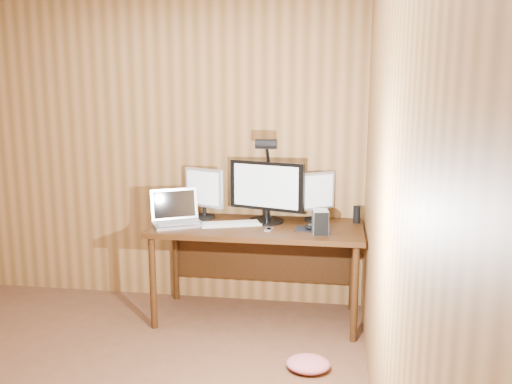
% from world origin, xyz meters
% --- Properties ---
extents(room_shell, '(4.00, 4.00, 4.00)m').
position_xyz_m(room_shell, '(0.00, 0.00, 1.25)').
color(room_shell, brown).
rests_on(room_shell, ground).
extents(desk, '(1.60, 0.70, 0.75)m').
position_xyz_m(desk, '(0.93, 1.70, 0.63)').
color(desk, '#361C0B').
rests_on(desk, floor).
extents(monitor_center, '(0.60, 0.27, 0.48)m').
position_xyz_m(monitor_center, '(0.99, 1.75, 1.00)').
color(monitor_center, black).
rests_on(monitor_center, desk).
extents(monitor_left, '(0.34, 0.18, 0.40)m').
position_xyz_m(monitor_left, '(0.48, 1.81, 0.97)').
color(monitor_left, black).
rests_on(monitor_left, desk).
extents(monitor_right, '(0.29, 0.22, 0.38)m').
position_xyz_m(monitor_right, '(1.36, 1.85, 0.96)').
color(monitor_right, black).
rests_on(monitor_right, desk).
extents(laptop, '(0.45, 0.42, 0.26)m').
position_xyz_m(laptop, '(0.31, 1.59, 0.81)').
color(laptop, silver).
rests_on(laptop, desk).
extents(keyboard, '(0.48, 0.28, 0.02)m').
position_xyz_m(keyboard, '(0.73, 1.61, 0.76)').
color(keyboard, white).
rests_on(keyboard, desk).
extents(mousepad, '(0.21, 0.17, 0.00)m').
position_xyz_m(mousepad, '(1.33, 1.57, 0.75)').
color(mousepad, black).
rests_on(mousepad, desk).
extents(mouse, '(0.09, 0.12, 0.04)m').
position_xyz_m(mouse, '(1.33, 1.57, 0.77)').
color(mouse, black).
rests_on(mouse, mousepad).
extents(hard_drive, '(0.13, 0.17, 0.17)m').
position_xyz_m(hard_drive, '(1.41, 1.47, 0.84)').
color(hard_drive, silver).
rests_on(hard_drive, desk).
extents(phone, '(0.06, 0.10, 0.01)m').
position_xyz_m(phone, '(1.04, 1.51, 0.76)').
color(phone, silver).
rests_on(phone, desk).
extents(speaker, '(0.05, 0.05, 0.13)m').
position_xyz_m(speaker, '(1.68, 1.83, 0.82)').
color(speaker, black).
rests_on(speaker, desk).
extents(desk_lamp, '(0.16, 0.23, 0.70)m').
position_xyz_m(desk_lamp, '(0.99, 1.74, 1.18)').
color(desk_lamp, black).
rests_on(desk_lamp, desk).
extents(fabric_pile, '(0.35, 0.32, 0.09)m').
position_xyz_m(fabric_pile, '(1.37, 0.88, 0.05)').
color(fabric_pile, '#CF646F').
rests_on(fabric_pile, floor).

